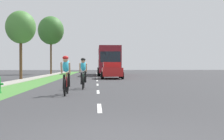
{
  "coord_description": "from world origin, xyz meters",
  "views": [
    {
      "loc": [
        -0.1,
        -4.56,
        1.18
      ],
      "look_at": [
        0.97,
        14.89,
        0.9
      ],
      "focal_mm": 47.16,
      "sensor_mm": 36.0,
      "label": 1
    }
  ],
  "objects": [
    {
      "name": "street_tree_near",
      "position": [
        -6.51,
        20.92,
        4.45
      ],
      "size": [
        2.54,
        2.54,
        5.87
      ],
      "color": "brown",
      "rests_on": "ground_plane"
    },
    {
      "name": "ground_plane",
      "position": [
        0.0,
        20.0,
        0.0
      ],
      "size": [
        120.0,
        120.0,
        0.0
      ],
      "primitive_type": "plane",
      "color": "#38383A"
    },
    {
      "name": "sedan_red",
      "position": [
        1.36,
        22.61,
        0.77
      ],
      "size": [
        1.98,
        4.3,
        1.52
      ],
      "color": "red",
      "rests_on": "ground_plane"
    },
    {
      "name": "grass_verge",
      "position": [
        -4.33,
        20.0,
        0.0
      ],
      "size": [
        1.99,
        70.0,
        0.01
      ],
      "primitive_type": "cube",
      "color": "#478438",
      "rests_on": "ground_plane"
    },
    {
      "name": "cyclist_lead",
      "position": [
        -1.3,
        7.4,
        0.81
      ],
      "size": [
        0.42,
        1.72,
        1.58
      ],
      "color": "black",
      "rests_on": "ground_plane"
    },
    {
      "name": "street_tree_far",
      "position": [
        -6.36,
        36.8,
        6.1
      ],
      "size": [
        3.58,
        3.58,
        8.09
      ],
      "color": "brown",
      "rests_on": "ground_plane"
    },
    {
      "name": "lane_markings_center",
      "position": [
        0.0,
        24.0,
        0.0
      ],
      "size": [
        0.12,
        52.71,
        0.01
      ],
      "color": "white",
      "rests_on": "ground_plane"
    },
    {
      "name": "cyclist_trailing",
      "position": [
        -0.74,
        10.53,
        0.81
      ],
      "size": [
        0.42,
        1.72,
        1.58
      ],
      "color": "black",
      "rests_on": "ground_plane"
    },
    {
      "name": "sidewalk_concrete",
      "position": [
        -5.94,
        20.0,
        0.0
      ],
      "size": [
        1.24,
        70.0,
        0.1
      ],
      "primitive_type": "cube",
      "color": "#9E998E",
      "rests_on": "ground_plane"
    },
    {
      "name": "bus_maroon",
      "position": [
        1.5,
        33.6,
        1.98
      ],
      "size": [
        2.78,
        11.6,
        3.48
      ],
      "color": "maroon",
      "rests_on": "ground_plane"
    }
  ]
}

